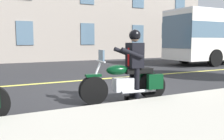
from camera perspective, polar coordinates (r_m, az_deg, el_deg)
ground_plane at (r=7.56m, az=-0.61°, el=-4.47°), size 80.00×80.00×0.00m
lane_center_stripe at (r=9.36m, az=-6.15°, el=-2.32°), size 60.00×0.16×0.01m
motorcycle_main at (r=6.02m, az=3.43°, el=-3.00°), size 2.22×0.74×1.26m
rider_main at (r=6.03m, az=5.09°, el=2.60°), size 0.66×0.60×1.74m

